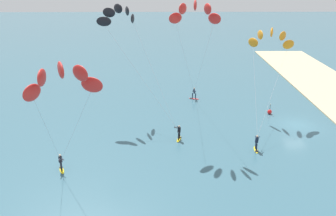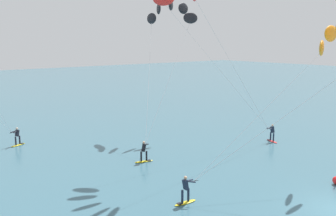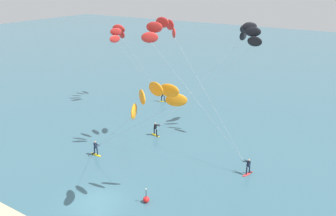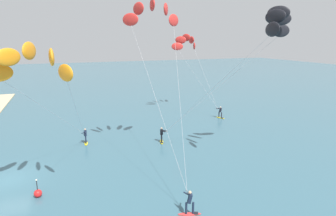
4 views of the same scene
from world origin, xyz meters
name	(u,v)px [view 2 (image 2 of 4)]	position (x,y,z in m)	size (l,w,h in m)	color
kitesurfer_nearshore	(170,16)	(4.43, 20.87, 11.81)	(11.38, 9.77, 13.51)	yellow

